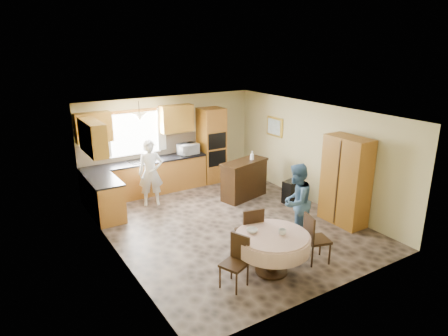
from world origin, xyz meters
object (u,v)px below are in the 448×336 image
oven_tower (212,145)px  chair_back (251,230)px  chair_left (237,259)px  chair_right (314,236)px  cupboard (346,181)px  person_sink (151,173)px  dining_table (272,243)px  sideboard (244,181)px  person_dining (296,202)px

oven_tower → chair_back: oven_tower is taller
chair_left → chair_right: bearing=63.2°
cupboard → person_sink: cupboard is taller
chair_left → person_sink: (0.13, 3.98, 0.33)m
dining_table → chair_back: 0.64m
chair_back → person_sink: 3.42m
sideboard → person_dining: 2.44m
chair_back → oven_tower: bearing=-98.3°
chair_back → person_sink: person_sink is taller
person_sink → chair_right: bearing=-51.3°
cupboard → person_dining: cupboard is taller
cupboard → dining_table: (-2.62, -0.77, -0.41)m
oven_tower → chair_right: (-0.70, -4.86, -0.54)m
chair_right → sideboard: bearing=3.9°
chair_left → oven_tower: bearing=132.1°
cupboard → chair_left: size_ratio=2.22×
chair_back → person_dining: size_ratio=0.62×
chair_left → person_dining: person_dining is taller
person_sink → person_dining: size_ratio=1.03×
chair_right → person_dining: person_dining is taller
cupboard → chair_right: bearing=-153.3°
sideboard → cupboard: bearing=-80.7°
sideboard → chair_right: (-0.73, -3.27, 0.05)m
cupboard → chair_right: size_ratio=2.10×
dining_table → chair_right: 0.87m
chair_back → chair_right: size_ratio=1.06×
chair_left → chair_right: (1.59, -0.13, 0.03)m
person_sink → person_dining: bearing=-41.6°
oven_tower → cupboard: oven_tower is taller
sideboard → dining_table: size_ratio=1.00×
oven_tower → dining_table: 5.01m
chair_left → person_sink: 4.00m
dining_table → chair_left: (-0.74, 0.01, -0.08)m
cupboard → person_dining: size_ratio=1.23×
chair_left → sideboard: bearing=121.5°
sideboard → chair_back: size_ratio=1.31×
oven_tower → cupboard: 4.11m
chair_back → person_sink: (-0.61, 3.35, 0.27)m
sideboard → chair_back: chair_back is taller
chair_back → person_dining: bearing=-161.8°
oven_tower → person_sink: oven_tower is taller
cupboard → chair_back: size_ratio=1.97×
oven_tower → person_sink: 2.29m
sideboard → oven_tower: bearing=77.2°
chair_back → cupboard: bearing=-164.9°
cupboard → chair_right: cupboard is taller
dining_table → person_dining: person_dining is taller
sideboard → chair_right: 3.36m
sideboard → chair_back: bearing=-136.4°
oven_tower → chair_left: (-2.29, -4.73, -0.57)m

